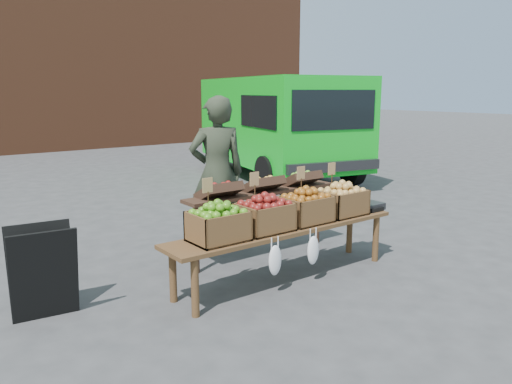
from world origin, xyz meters
TOP-DOWN VIEW (x-y plane):
  - ground at (0.00, 0.00)m, footprint 80.00×80.00m
  - delivery_van at (4.08, 4.99)m, footprint 3.36×5.33m
  - vendor at (0.16, 1.46)m, footprint 0.80×0.66m
  - chalkboard_sign at (-2.14, 0.67)m, footprint 0.58×0.37m
  - back_table at (0.36, 0.80)m, footprint 2.10×0.44m
  - display_bench at (0.09, 0.08)m, footprint 2.70×0.56m
  - crate_golden_apples at (-0.73, 0.08)m, footprint 0.50×0.40m
  - crate_russet_pears at (-0.18, 0.08)m, footprint 0.50×0.40m
  - crate_red_apples at (0.37, 0.08)m, footprint 0.50×0.40m
  - crate_green_apples at (0.92, 0.08)m, footprint 0.50×0.40m
  - weighing_scale at (1.34, 0.08)m, footprint 0.34×0.30m

SIDE VIEW (x-z plane):
  - ground at x=0.00m, z-range 0.00..0.00m
  - display_bench at x=0.09m, z-range 0.00..0.57m
  - chalkboard_sign at x=-2.14m, z-range 0.00..0.82m
  - back_table at x=0.36m, z-range 0.00..1.04m
  - weighing_scale at x=1.34m, z-range 0.57..0.65m
  - crate_golden_apples at x=-0.73m, z-range 0.57..0.85m
  - crate_russet_pears at x=-0.18m, z-range 0.57..0.85m
  - crate_red_apples at x=0.37m, z-range 0.57..0.85m
  - crate_green_apples at x=0.92m, z-range 0.57..0.85m
  - vendor at x=0.16m, z-range 0.00..1.88m
  - delivery_van at x=4.08m, z-range 0.00..2.21m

